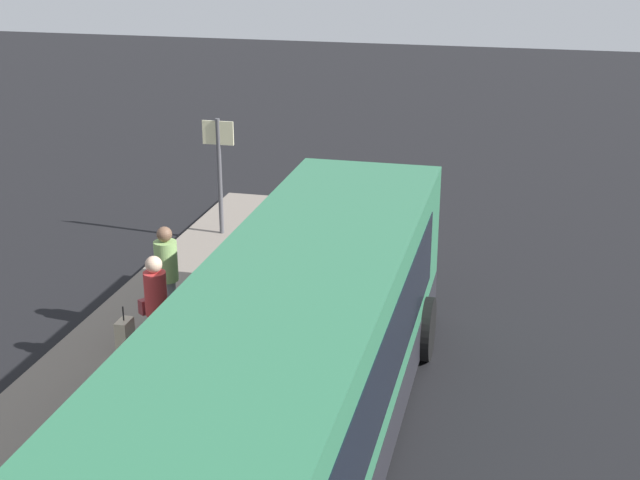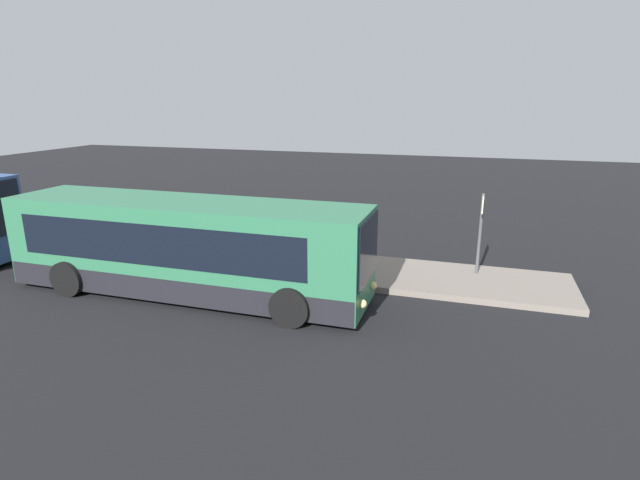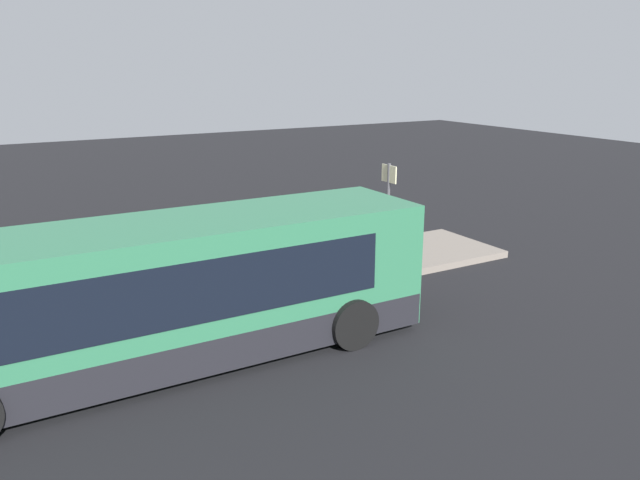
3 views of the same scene
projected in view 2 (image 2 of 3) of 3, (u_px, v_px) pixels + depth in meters
ground at (229, 297)px, 14.93m from camera, size 80.00×80.00×0.00m
platform at (270, 262)px, 17.79m from camera, size 20.00×3.08×0.20m
bus_lead at (186, 248)px, 14.82m from camera, size 11.07×2.77×2.86m
passenger_boarding at (293, 237)px, 16.86m from camera, size 0.57×0.62×1.81m
passenger_waiting at (334, 238)px, 16.83m from camera, size 0.64×0.65×1.81m
suitcase at (292, 250)px, 17.53m from camera, size 0.35×0.19×0.99m
sign_post at (481, 223)px, 15.91m from camera, size 0.10×0.71×2.64m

